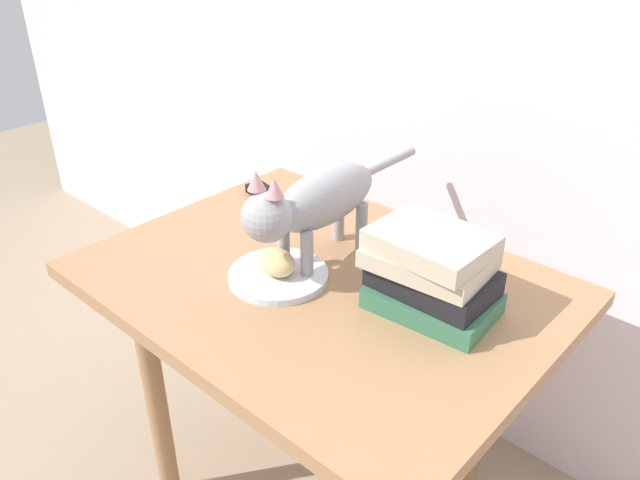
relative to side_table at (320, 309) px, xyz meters
The scene contains 6 objects.
side_table is the anchor object (origin of this frame).
plate 0.11m from the side_table, 133.99° to the right, with size 0.19×0.19×0.01m, color silver.
bread_roll 0.14m from the side_table, 130.50° to the right, with size 0.08×0.06×0.05m, color #E0BC7A.
cat 0.21m from the side_table, 142.88° to the left, with size 0.09×0.48×0.23m.
book_stack 0.26m from the side_table, 14.48° to the left, with size 0.23×0.16×0.15m.
tv_remote 0.36m from the side_table, 151.81° to the left, with size 0.15×0.04×0.02m, color black.
Camera 1 is at (0.67, -0.74, 1.22)m, focal length 35.24 mm.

